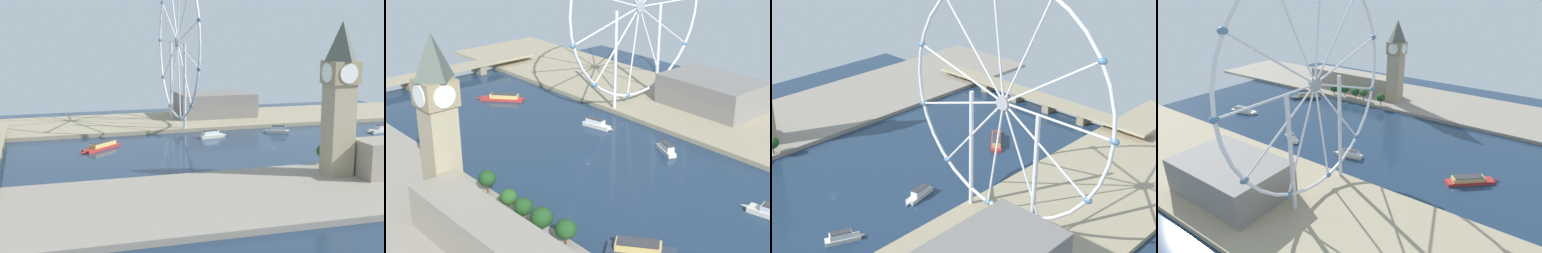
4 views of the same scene
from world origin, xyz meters
The scene contains 6 objects.
ground_plane centered at (0.00, 0.00, 0.00)m, with size 388.93×388.93×0.00m, color #1E334C.
ferris_wheel centered at (89.13, 46.98, 69.74)m, with size 127.00×3.20×130.37m.
river_bridge centered at (0.00, 191.40, 6.89)m, with size 200.93×16.74×9.17m.
tour_boat_0 centered at (38.49, 33.67, 2.39)m, with size 8.99×23.42×5.85m.
tour_boat_1 centered at (42.22, -22.23, 2.44)m, with size 12.15×20.94×5.99m.
tour_boat_3 centered at (23.10, 119.06, 2.14)m, with size 27.55×30.95×5.12m.
Camera 3 is at (256.30, -151.76, 177.51)m, focal length 53.33 mm.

